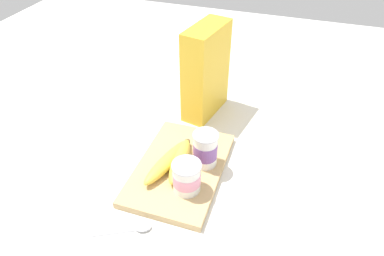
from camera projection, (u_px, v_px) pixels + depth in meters
name	position (u px, v px, depth m)	size (l,w,h in m)	color
ground_plane	(180.00, 171.00, 0.91)	(2.40, 2.40, 0.00)	silver
cutting_board	(180.00, 168.00, 0.90)	(0.33, 0.21, 0.02)	tan
cereal_box	(206.00, 72.00, 1.03)	(0.17, 0.08, 0.28)	yellow
yogurt_cup_front	(205.00, 149.00, 0.87)	(0.06, 0.06, 0.10)	white
yogurt_cup_back	(187.00, 177.00, 0.81)	(0.07, 0.07, 0.08)	white
banana_bunch	(174.00, 161.00, 0.88)	(0.20, 0.10, 0.03)	yellow
spoon	(131.00, 229.00, 0.76)	(0.08, 0.13, 0.01)	silver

